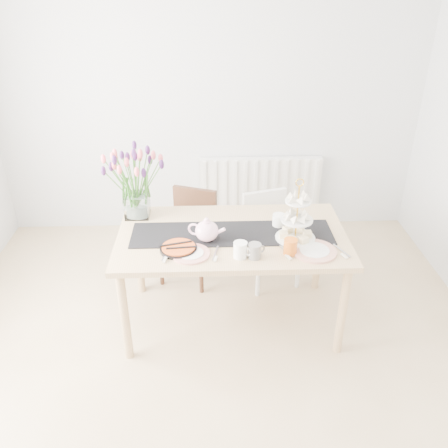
{
  "coord_description": "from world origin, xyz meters",
  "views": [
    {
      "loc": [
        -0.02,
        -2.13,
        2.41
      ],
      "look_at": [
        0.08,
        0.68,
        0.86
      ],
      "focal_mm": 38.0,
      "sensor_mm": 36.0,
      "label": 1
    }
  ],
  "objects_px": {
    "cake_stand": "(296,225)",
    "mug_white": "(240,250)",
    "chair_brown": "(191,228)",
    "cream_jug": "(279,220)",
    "mug_orange": "(290,247)",
    "chair_white": "(268,231)",
    "plate_left": "(191,254)",
    "plate_right": "(314,251)",
    "tulip_vase": "(134,172)",
    "tart_tin": "(179,248)",
    "teapot": "(207,231)",
    "mug_grey": "(255,251)",
    "radiator": "(260,186)",
    "dining_table": "(232,243)"
  },
  "relations": [
    {
      "from": "tulip_vase",
      "to": "mug_orange",
      "type": "distance_m",
      "value": 1.24
    },
    {
      "from": "mug_white",
      "to": "plate_left",
      "type": "bearing_deg",
      "value": -158.18
    },
    {
      "from": "teapot",
      "to": "chair_brown",
      "type": "bearing_deg",
      "value": 118.03
    },
    {
      "from": "dining_table",
      "to": "tulip_vase",
      "type": "xyz_separation_m",
      "value": [
        -0.69,
        0.3,
        0.43
      ]
    },
    {
      "from": "dining_table",
      "to": "tart_tin",
      "type": "distance_m",
      "value": 0.42
    },
    {
      "from": "tulip_vase",
      "to": "cake_stand",
      "type": "height_order",
      "value": "tulip_vase"
    },
    {
      "from": "tulip_vase",
      "to": "cream_jug",
      "type": "xyz_separation_m",
      "value": [
        1.03,
        -0.2,
        -0.31
      ]
    },
    {
      "from": "tulip_vase",
      "to": "tart_tin",
      "type": "distance_m",
      "value": 0.69
    },
    {
      "from": "cake_stand",
      "to": "mug_grey",
      "type": "relative_size",
      "value": 3.99
    },
    {
      "from": "mug_grey",
      "to": "plate_left",
      "type": "xyz_separation_m",
      "value": [
        -0.41,
        0.05,
        -0.04
      ]
    },
    {
      "from": "chair_white",
      "to": "plate_left",
      "type": "bearing_deg",
      "value": -142.88
    },
    {
      "from": "chair_brown",
      "to": "teapot",
      "type": "bearing_deg",
      "value": -58.84
    },
    {
      "from": "plate_left",
      "to": "plate_right",
      "type": "height_order",
      "value": "plate_right"
    },
    {
      "from": "tulip_vase",
      "to": "chair_brown",
      "type": "bearing_deg",
      "value": 41.49
    },
    {
      "from": "chair_brown",
      "to": "radiator",
      "type": "bearing_deg",
      "value": 71.5
    },
    {
      "from": "chair_brown",
      "to": "tulip_vase",
      "type": "distance_m",
      "value": 0.83
    },
    {
      "from": "mug_orange",
      "to": "cream_jug",
      "type": "bearing_deg",
      "value": 30.26
    },
    {
      "from": "mug_grey",
      "to": "mug_orange",
      "type": "relative_size",
      "value": 0.95
    },
    {
      "from": "cake_stand",
      "to": "mug_white",
      "type": "bearing_deg",
      "value": -152.07
    },
    {
      "from": "chair_white",
      "to": "teapot",
      "type": "distance_m",
      "value": 0.92
    },
    {
      "from": "mug_grey",
      "to": "mug_white",
      "type": "distance_m",
      "value": 0.09
    },
    {
      "from": "chair_brown",
      "to": "mug_white",
      "type": "bearing_deg",
      "value": -48.94
    },
    {
      "from": "cake_stand",
      "to": "cream_jug",
      "type": "bearing_deg",
      "value": 114.43
    },
    {
      "from": "radiator",
      "to": "plate_right",
      "type": "bearing_deg",
      "value": -84.38
    },
    {
      "from": "mug_grey",
      "to": "mug_white",
      "type": "relative_size",
      "value": 0.94
    },
    {
      "from": "mug_white",
      "to": "cake_stand",
      "type": "bearing_deg",
      "value": 56.72
    },
    {
      "from": "tulip_vase",
      "to": "mug_orange",
      "type": "xyz_separation_m",
      "value": [
        1.05,
        -0.57,
        -0.3
      ]
    },
    {
      "from": "chair_brown",
      "to": "tart_tin",
      "type": "xyz_separation_m",
      "value": [
        -0.05,
        -0.84,
        0.32
      ]
    },
    {
      "from": "cake_stand",
      "to": "mug_white",
      "type": "xyz_separation_m",
      "value": [
        -0.39,
        -0.21,
        -0.06
      ]
    },
    {
      "from": "mug_grey",
      "to": "radiator",
      "type": "bearing_deg",
      "value": 57.96
    },
    {
      "from": "teapot",
      "to": "mug_white",
      "type": "distance_m",
      "value": 0.3
    },
    {
      "from": "tulip_vase",
      "to": "mug_white",
      "type": "height_order",
      "value": "tulip_vase"
    },
    {
      "from": "mug_orange",
      "to": "plate_left",
      "type": "relative_size",
      "value": 0.42
    },
    {
      "from": "chair_brown",
      "to": "mug_orange",
      "type": "distance_m",
      "value": 1.19
    },
    {
      "from": "mug_white",
      "to": "mug_grey",
      "type": "bearing_deg",
      "value": 21.48
    },
    {
      "from": "dining_table",
      "to": "mug_grey",
      "type": "distance_m",
      "value": 0.36
    },
    {
      "from": "chair_white",
      "to": "tulip_vase",
      "type": "xyz_separation_m",
      "value": [
        -1.02,
        -0.27,
        0.66
      ]
    },
    {
      "from": "dining_table",
      "to": "teapot",
      "type": "distance_m",
      "value": 0.25
    },
    {
      "from": "teapot",
      "to": "cream_jug",
      "type": "bearing_deg",
      "value": 38.12
    },
    {
      "from": "cake_stand",
      "to": "plate_left",
      "type": "xyz_separation_m",
      "value": [
        -0.71,
        -0.17,
        -0.11
      ]
    },
    {
      "from": "dining_table",
      "to": "chair_white",
      "type": "xyz_separation_m",
      "value": [
        0.33,
        0.57,
        -0.23
      ]
    },
    {
      "from": "cake_stand",
      "to": "mug_white",
      "type": "distance_m",
      "value": 0.45
    },
    {
      "from": "mug_grey",
      "to": "chair_white",
      "type": "bearing_deg",
      "value": 52.32
    },
    {
      "from": "tulip_vase",
      "to": "plate_right",
      "type": "relative_size",
      "value": 2.19
    },
    {
      "from": "cake_stand",
      "to": "teapot",
      "type": "distance_m",
      "value": 0.6
    },
    {
      "from": "tart_tin",
      "to": "plate_left",
      "type": "distance_m",
      "value": 0.1
    },
    {
      "from": "teapot",
      "to": "tulip_vase",
      "type": "bearing_deg",
      "value": 160.27
    },
    {
      "from": "plate_left",
      "to": "plate_right",
      "type": "xyz_separation_m",
      "value": [
        0.81,
        0.0,
        0.0
      ]
    },
    {
      "from": "radiator",
      "to": "mug_grey",
      "type": "bearing_deg",
      "value": -97.39
    },
    {
      "from": "tart_tin",
      "to": "mug_orange",
      "type": "height_order",
      "value": "mug_orange"
    }
  ]
}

